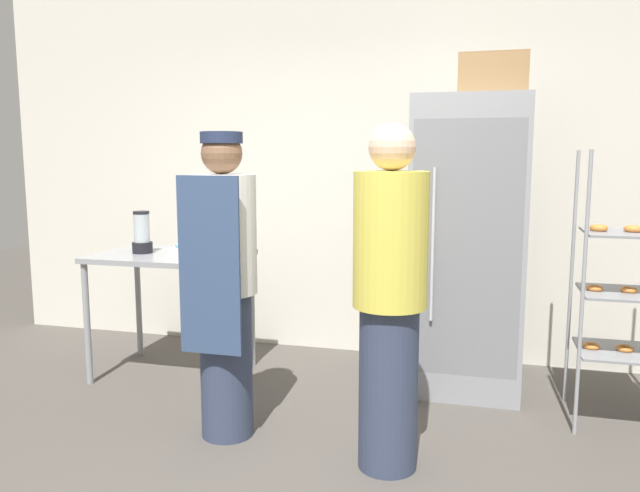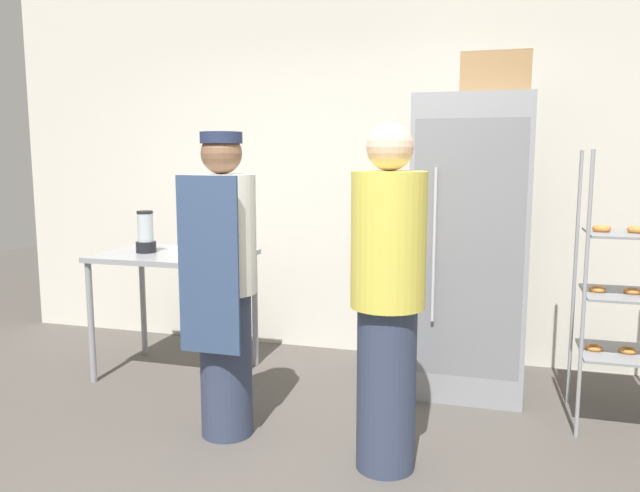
# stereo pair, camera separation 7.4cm
# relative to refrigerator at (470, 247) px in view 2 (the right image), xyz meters

# --- Properties ---
(back_wall) EXTENTS (6.40, 0.12, 3.02)m
(back_wall) POSITION_rel_refrigerator_xyz_m (-0.76, 0.65, 0.54)
(back_wall) COLOR silver
(back_wall) RESTS_ON ground_plane
(refrigerator) EXTENTS (0.72, 0.72, 1.94)m
(refrigerator) POSITION_rel_refrigerator_xyz_m (0.00, 0.00, 0.00)
(refrigerator) COLOR gray
(refrigerator) RESTS_ON ground_plane
(baking_rack) EXTENTS (0.59, 0.52, 1.60)m
(baking_rack) POSITION_rel_refrigerator_xyz_m (0.93, -0.35, -0.18)
(baking_rack) COLOR #93969B
(baking_rack) RESTS_ON ground_plane
(prep_counter) EXTENTS (1.03, 0.73, 0.88)m
(prep_counter) POSITION_rel_refrigerator_xyz_m (-2.03, -0.29, -0.19)
(prep_counter) COLOR gray
(prep_counter) RESTS_ON ground_plane
(donut_box) EXTENTS (0.29, 0.25, 0.29)m
(donut_box) POSITION_rel_refrigerator_xyz_m (-1.86, -0.26, -0.04)
(donut_box) COLOR silver
(donut_box) RESTS_ON prep_counter
(blender_pitcher) EXTENTS (0.14, 0.14, 0.30)m
(blender_pitcher) POSITION_rel_refrigerator_xyz_m (-2.24, -0.32, 0.04)
(blender_pitcher) COLOR black
(blender_pitcher) RESTS_ON prep_counter
(cardboard_storage_box) EXTENTS (0.43, 0.30, 0.26)m
(cardboard_storage_box) POSITION_rel_refrigerator_xyz_m (0.12, -0.06, 1.10)
(cardboard_storage_box) COLOR #937047
(cardboard_storage_box) RESTS_ON refrigerator
(person_baker) EXTENTS (0.36, 0.38, 1.69)m
(person_baker) POSITION_rel_refrigerator_xyz_m (-1.26, -1.11, -0.09)
(person_baker) COLOR #333D56
(person_baker) RESTS_ON ground_plane
(person_customer) EXTENTS (0.36, 0.36, 1.72)m
(person_customer) POSITION_rel_refrigerator_xyz_m (-0.33, -1.24, -0.10)
(person_customer) COLOR #333D56
(person_customer) RESTS_ON ground_plane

